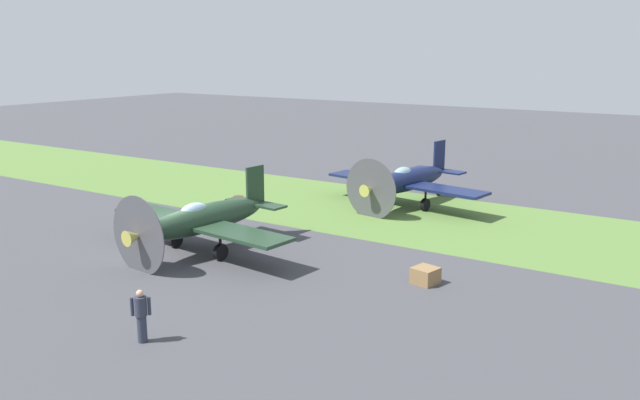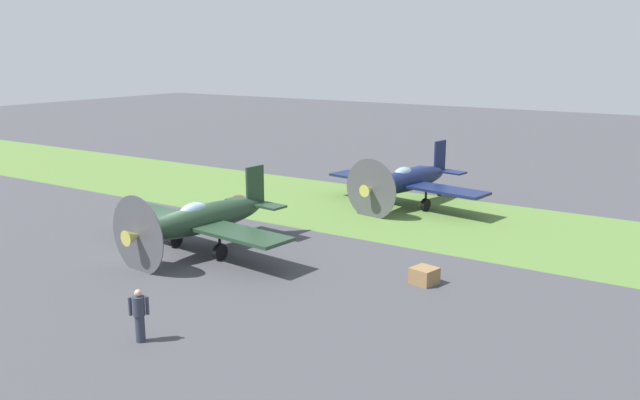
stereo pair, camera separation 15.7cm
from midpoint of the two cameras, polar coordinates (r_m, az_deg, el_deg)
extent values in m
plane|color=#424247|center=(30.59, -12.59, -4.37)|extent=(160.00, 160.00, 0.00)
cube|color=#567A38|center=(39.40, -0.28, -0.15)|extent=(120.00, 11.00, 0.01)
ellipsoid|color=#233D28|center=(29.99, -9.86, -1.57)|extent=(2.02, 7.23, 1.30)
cube|color=#233D28|center=(29.77, -10.45, -2.02)|extent=(10.21, 2.79, 0.15)
cube|color=#233D28|center=(31.95, -5.55, 1.20)|extent=(0.22, 1.16, 1.99)
cube|color=#233D28|center=(32.13, -5.51, -0.27)|extent=(3.44, 1.28, 0.10)
cone|color=#B7B24C|center=(27.72, -15.81, -3.09)|extent=(0.74, 0.80, 0.67)
cylinder|color=#4C4C51|center=(27.84, -15.46, -3.00)|extent=(3.35, 0.38, 3.36)
ellipsoid|color=#8CB2C6|center=(29.49, -10.81, -0.95)|extent=(0.88, 1.54, 0.73)
cylinder|color=black|center=(28.88, -8.55, -4.50)|extent=(0.30, 0.73, 0.71)
cylinder|color=black|center=(28.74, -8.58, -3.54)|extent=(0.13, 0.13, 1.01)
cylinder|color=black|center=(31.11, -12.36, -3.38)|extent=(0.30, 0.73, 0.71)
cylinder|color=black|center=(30.98, -12.40, -2.49)|extent=(0.13, 0.13, 1.01)
cylinder|color=black|center=(32.57, -5.33, -2.73)|extent=(0.16, 0.35, 0.34)
ellipsoid|color=#141E47|center=(38.58, 7.88, 1.77)|extent=(2.41, 7.30, 1.31)
cube|color=#141E47|center=(38.27, 7.52, 1.45)|extent=(10.30, 3.35, 0.15)
cube|color=#141E47|center=(41.13, 10.51, 3.72)|extent=(0.29, 1.16, 2.01)
cube|color=#141E47|center=(41.27, 10.46, 2.56)|extent=(3.49, 1.47, 0.11)
cone|color=#B7B24C|center=(35.52, 4.37, 0.88)|extent=(0.78, 0.84, 0.68)
cylinder|color=#4C4C51|center=(35.68, 4.57, 0.93)|extent=(3.35, 0.57, 3.38)
ellipsoid|color=#8CB2C6|center=(37.98, 7.36, 2.31)|extent=(0.96, 1.58, 0.74)
cylinder|color=black|center=(37.58, 9.30, -0.41)|extent=(0.34, 0.75, 0.72)
cylinder|color=black|center=(37.47, 9.33, 0.34)|extent=(0.13, 0.13, 1.01)
cylinder|color=black|center=(39.27, 5.55, 0.28)|extent=(0.34, 0.75, 0.72)
cylinder|color=black|center=(39.16, 5.57, 1.00)|extent=(0.13, 0.13, 1.01)
cylinder|color=black|center=(41.65, 10.46, 0.59)|extent=(0.18, 0.35, 0.34)
cylinder|color=#2D3342|center=(21.61, -15.19, -10.74)|extent=(0.30, 0.30, 0.88)
cylinder|color=#2D3342|center=(21.33, -15.32, -8.89)|extent=(0.38, 0.38, 0.62)
sphere|color=tan|center=(21.18, -15.38, -7.82)|extent=(0.23, 0.23, 0.23)
cylinder|color=#2D3342|center=(21.29, -14.61, -8.89)|extent=(0.11, 0.11, 0.59)
cylinder|color=#2D3342|center=(21.36, -16.01, -8.90)|extent=(0.11, 0.11, 0.59)
cylinder|color=maroon|center=(37.18, -6.96, -0.34)|extent=(0.60, 0.60, 0.90)
cube|color=olive|center=(26.12, 9.25, -6.52)|extent=(1.07, 1.07, 0.64)
camera|label=1|loc=(0.08, -89.87, 0.03)|focal=36.72mm
camera|label=2|loc=(0.08, 90.13, -0.03)|focal=36.72mm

